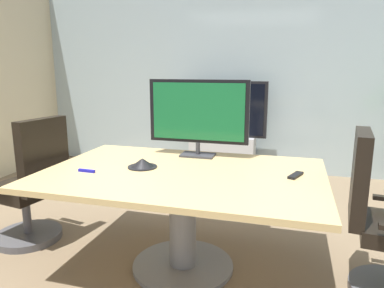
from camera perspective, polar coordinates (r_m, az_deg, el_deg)
ground_plane at (r=2.79m, az=-5.14°, el=-20.15°), size 7.02×7.02×0.00m
wall_back_glass_partition at (r=5.27m, az=6.59°, el=12.15°), size 6.02×0.10×2.99m
conference_table at (r=2.62m, az=-1.52°, el=-8.09°), size 1.99×1.31×0.76m
office_chair_left at (r=3.34m, az=-24.19°, el=-6.93°), size 0.63×0.61×1.09m
office_chair_right at (r=2.69m, az=28.36°, el=-11.89°), size 0.62×0.60×1.09m
tv_monitor at (r=2.95m, az=1.01°, el=4.90°), size 0.84×0.18×0.64m
wall_display_unit at (r=5.04m, az=4.92°, el=0.10°), size 1.20×0.36×1.31m
conference_phone at (r=2.68m, az=-7.93°, el=-3.08°), size 0.22×0.22×0.07m
remote_control at (r=2.54m, az=16.23°, el=-4.83°), size 0.11×0.18×0.02m
whiteboard_marker at (r=2.65m, az=-16.49°, el=-4.13°), size 0.13×0.03×0.02m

